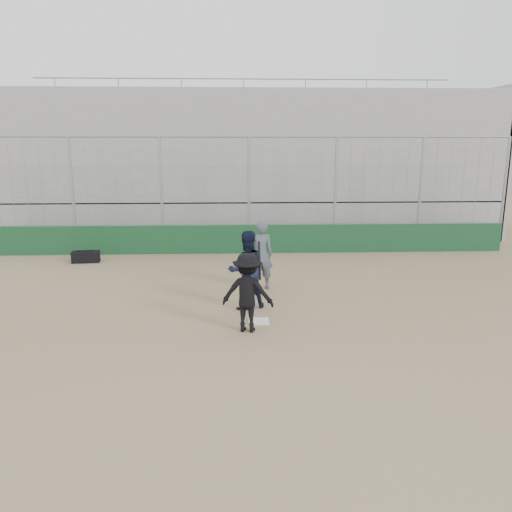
{
  "coord_description": "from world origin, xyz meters",
  "views": [
    {
      "loc": [
        -0.5,
        -10.23,
        3.8
      ],
      "look_at": [
        0.0,
        1.4,
        1.15
      ],
      "focal_mm": 35.0,
      "sensor_mm": 36.0,
      "label": 1
    }
  ],
  "objects_px": {
    "catcher_crouched": "(247,283)",
    "equipment_bag": "(86,257)",
    "umpire": "(260,258)",
    "batter_at_plate": "(248,292)"
  },
  "relations": [
    {
      "from": "catcher_crouched",
      "to": "equipment_bag",
      "type": "xyz_separation_m",
      "value": [
        -5.11,
        4.86,
        -0.43
      ]
    },
    {
      "from": "equipment_bag",
      "to": "umpire",
      "type": "bearing_deg",
      "value": -30.54
    },
    {
      "from": "catcher_crouched",
      "to": "umpire",
      "type": "relative_size",
      "value": 0.75
    },
    {
      "from": "batter_at_plate",
      "to": "catcher_crouched",
      "type": "distance_m",
      "value": 1.4
    },
    {
      "from": "umpire",
      "to": "equipment_bag",
      "type": "distance_m",
      "value": 6.43
    },
    {
      "from": "batter_at_plate",
      "to": "equipment_bag",
      "type": "bearing_deg",
      "value": 129.18
    },
    {
      "from": "batter_at_plate",
      "to": "equipment_bag",
      "type": "height_order",
      "value": "batter_at_plate"
    },
    {
      "from": "batter_at_plate",
      "to": "umpire",
      "type": "xyz_separation_m",
      "value": [
        0.42,
        3.0,
        0.01
      ]
    },
    {
      "from": "batter_at_plate",
      "to": "umpire",
      "type": "bearing_deg",
      "value": 82.03
    },
    {
      "from": "umpire",
      "to": "batter_at_plate",
      "type": "bearing_deg",
      "value": 72.47
    }
  ]
}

